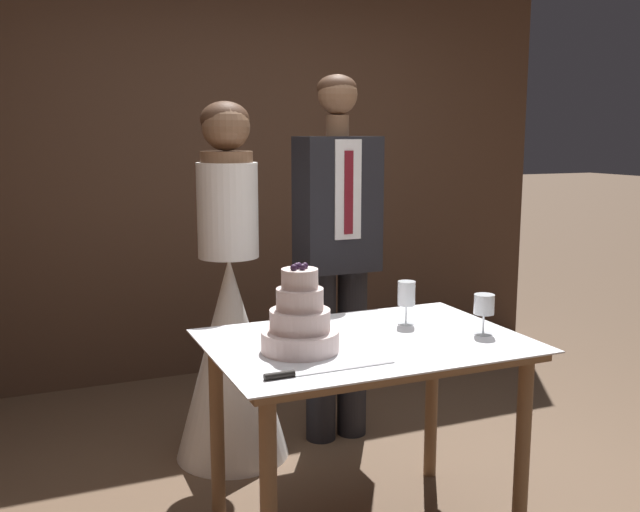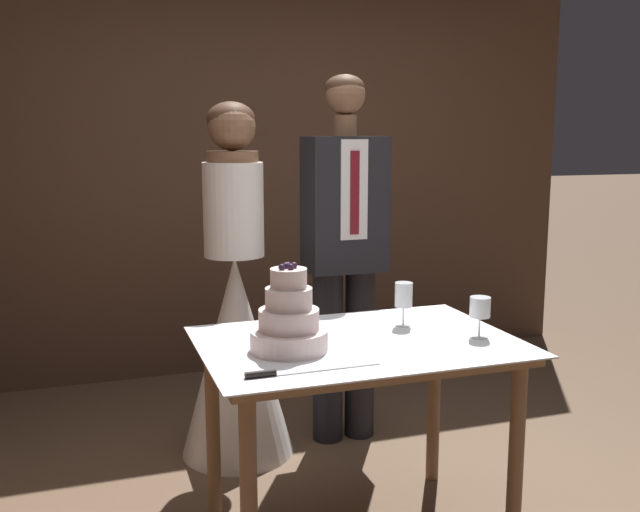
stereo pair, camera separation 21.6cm
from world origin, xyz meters
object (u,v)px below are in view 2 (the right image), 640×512
at_px(cake_table, 357,367).
at_px(bride, 236,328).
at_px(cake_knife, 288,372).
at_px(wine_glass_middle, 480,309).
at_px(tiered_cake, 289,321).
at_px(groom, 345,246).
at_px(wine_glass_near, 404,297).

height_order(cake_table, bride, bride).
relative_size(cake_knife, wine_glass_middle, 2.93).
xyz_separation_m(cake_table, cake_knife, (-0.35, -0.27, 0.11)).
relative_size(tiered_cake, wine_glass_middle, 2.03).
bearing_deg(groom, tiered_cake, -121.42).
bearing_deg(tiered_cake, bride, 90.07).
relative_size(tiered_cake, groom, 0.17).
bearing_deg(groom, cake_table, -107.59).
distance_m(cake_knife, wine_glass_middle, 0.82).
height_order(wine_glass_near, groom, groom).
relative_size(wine_glass_middle, bride, 0.09).
xyz_separation_m(wine_glass_near, bride, (-0.52, 0.73, -0.27)).
xyz_separation_m(tiered_cake, cake_knife, (-0.08, -0.24, -0.10)).
bearing_deg(groom, wine_glass_near, -92.11).
height_order(tiered_cake, groom, groom).
relative_size(cake_table, wine_glass_middle, 7.48).
distance_m(cake_knife, bride, 1.16).
bearing_deg(groom, bride, 179.92).
bearing_deg(cake_knife, bride, 85.77).
bearing_deg(tiered_cake, cake_table, 6.54).
height_order(tiered_cake, wine_glass_near, tiered_cake).
bearing_deg(groom, cake_knife, -118.66).
relative_size(wine_glass_near, wine_glass_middle, 1.13).
bearing_deg(wine_glass_near, bride, 125.48).
relative_size(bride, groom, 0.93).
bearing_deg(bride, wine_glass_middle, -53.46).
height_order(cake_knife, wine_glass_middle, wine_glass_middle).
bearing_deg(tiered_cake, groom, 58.58).
bearing_deg(wine_glass_near, wine_glass_middle, -50.43).
distance_m(cake_table, wine_glass_middle, 0.51).
distance_m(wine_glass_middle, bride, 1.24).
xyz_separation_m(wine_glass_near, wine_glass_middle, (0.20, -0.24, -0.01)).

